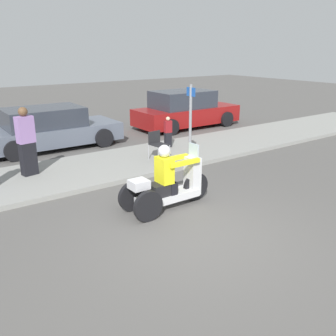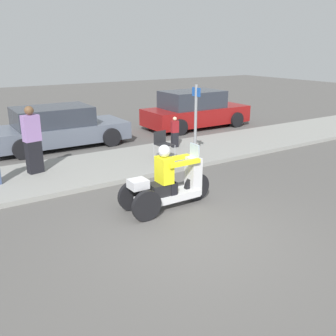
# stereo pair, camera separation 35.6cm
# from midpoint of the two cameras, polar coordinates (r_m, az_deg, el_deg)

# --- Properties ---
(ground_plane) EXTENTS (60.00, 60.00, 0.00)m
(ground_plane) POSITION_cam_midpoint_polar(r_m,az_deg,el_deg) (6.96, 5.51, -10.36)
(ground_plane) COLOR #565451
(sidewalk_strip) EXTENTS (28.00, 2.80, 0.12)m
(sidewalk_strip) POSITION_cam_midpoint_polar(r_m,az_deg,el_deg) (10.64, -9.85, -0.00)
(sidewalk_strip) COLOR gray
(sidewalk_strip) RESTS_ON ground
(motorcycle_trike) EXTENTS (2.09, 0.72, 1.40)m
(motorcycle_trike) POSITION_cam_midpoint_polar(r_m,az_deg,el_deg) (7.90, 1.24, -2.68)
(motorcycle_trike) COLOR black
(motorcycle_trike) RESTS_ON ground
(spectator_near_curb) EXTENTS (0.26, 0.18, 1.02)m
(spectator_near_curb) POSITION_cam_midpoint_polar(r_m,az_deg,el_deg) (12.36, 1.86, 5.41)
(spectator_near_curb) COLOR black
(spectator_near_curb) RESTS_ON sidewalk_strip
(spectator_end_of_line) EXTENTS (0.46, 0.32, 1.76)m
(spectator_end_of_line) POSITION_cam_midpoint_polar(r_m,az_deg,el_deg) (10.25, -19.02, 3.87)
(spectator_end_of_line) COLOR black
(spectator_end_of_line) RESTS_ON sidewalk_strip
(folding_chair_curbside) EXTENTS (0.51, 0.51, 0.82)m
(folding_chair_curbside) POSITION_cam_midpoint_polar(r_m,az_deg,el_deg) (11.04, 0.05, 3.97)
(folding_chair_curbside) COLOR #A5A8AD
(folding_chair_curbside) RESTS_ON sidewalk_strip
(parked_car_lot_center) EXTENTS (4.53, 2.10, 1.39)m
(parked_car_lot_center) POSITION_cam_midpoint_polar(r_m,az_deg,el_deg) (13.37, -15.70, 5.93)
(parked_car_lot_center) COLOR slate
(parked_car_lot_center) RESTS_ON ground
(parked_car_lot_left) EXTENTS (4.54, 2.04, 1.56)m
(parked_car_lot_left) POSITION_cam_midpoint_polar(r_m,az_deg,el_deg) (16.11, 4.77, 8.75)
(parked_car_lot_left) COLOR maroon
(parked_car_lot_left) RESTS_ON ground
(street_sign) EXTENTS (0.08, 0.36, 2.20)m
(street_sign) POSITION_cam_midpoint_polar(r_m,az_deg,el_deg) (10.61, 5.19, 7.16)
(street_sign) COLOR gray
(street_sign) RESTS_ON sidewalk_strip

